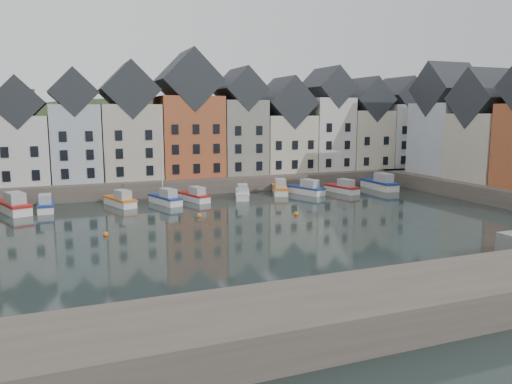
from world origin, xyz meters
TOP-DOWN VIEW (x-y plane):
  - ground at (0.00, 0.00)m, footprint 260.00×260.00m
  - far_quay at (0.00, 30.00)m, footprint 90.00×16.00m
  - near_wall at (-10.00, -22.00)m, footprint 50.00×6.00m
  - hillside at (0.02, 56.00)m, footprint 153.60×70.40m
  - far_terrace at (3.21, 28.00)m, footprint 72.37×8.16m
  - right_terrace at (36.00, 8.07)m, footprint 8.30×24.25m
  - mooring_buoys at (-4.00, 5.33)m, footprint 20.50×5.50m
  - boat_a at (-22.50, 17.74)m, footprint 4.35×7.13m
  - boat_b at (-19.23, 17.74)m, footprint 1.75×5.62m
  - boat_c at (-11.01, 17.59)m, footprint 3.47×5.96m
  - boat_d at (-5.75, 16.87)m, footprint 3.35×5.90m
  - boat_e at (-1.96, 17.65)m, footprint 3.13×5.65m
  - boat_f at (4.36, 17.44)m, footprint 3.42×5.76m
  - boat_g at (10.47, 19.13)m, footprint 3.83×6.30m
  - boat_h at (13.59, 17.44)m, footprint 3.88×6.21m
  - boat_i at (18.90, 16.67)m, footprint 2.87×5.85m
  - boat_j at (25.62, 17.33)m, footprint 2.28×6.98m

SIDE VIEW (x-z plane):
  - hillside at x=0.02m, z-range -49.96..14.04m
  - ground at x=0.00m, z-range 0.00..0.00m
  - mooring_buoys at x=-4.00m, z-range -0.10..0.40m
  - boat_e at x=-1.96m, z-range -0.42..1.65m
  - boat_f at x=4.36m, z-range -0.43..1.69m
  - boat_i at x=18.90m, z-range -0.44..1.72m
  - boat_b at x=-19.23m, z-range -0.44..1.72m
  - boat_c at x=-11.01m, z-range -0.44..1.74m
  - boat_h at x=13.59m, z-range -0.46..1.82m
  - boat_g at x=10.47m, z-range -0.47..1.85m
  - boat_d at x=-5.75m, z-range -4.69..6.09m
  - boat_a at x=-22.50m, z-range -0.53..2.09m
  - boat_j at x=25.62m, z-range -0.54..2.13m
  - far_quay at x=0.00m, z-range 0.00..2.00m
  - near_wall at x=-10.00m, z-range 0.00..2.00m
  - far_terrace at x=3.21m, z-range -0.01..17.76m
  - right_terrace at x=36.00m, z-range 0.73..17.10m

